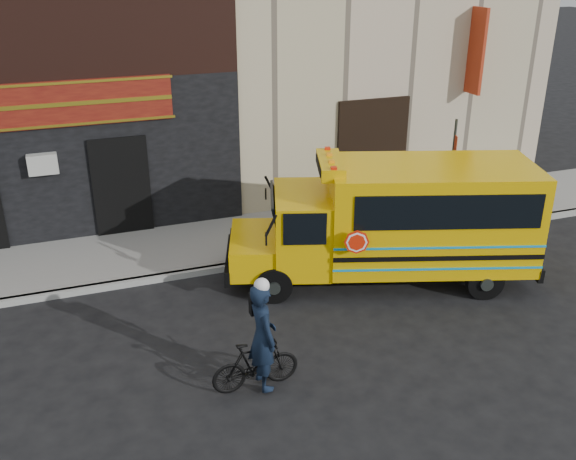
{
  "coord_description": "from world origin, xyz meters",
  "views": [
    {
      "loc": [
        -4.39,
        -10.73,
        7.07
      ],
      "look_at": [
        0.1,
        1.85,
        1.17
      ],
      "focal_mm": 40.0,
      "sensor_mm": 36.0,
      "label": 1
    }
  ],
  "objects_px": {
    "sign_pole": "(451,173)",
    "cyclist": "(263,339)",
    "school_bus": "(399,219)",
    "bicycle": "(255,365)"
  },
  "relations": [
    {
      "from": "bicycle",
      "to": "sign_pole",
      "type": "bearing_deg",
      "value": -56.89
    },
    {
      "from": "school_bus",
      "to": "cyclist",
      "type": "height_order",
      "value": "school_bus"
    },
    {
      "from": "cyclist",
      "to": "bicycle",
      "type": "bearing_deg",
      "value": 71.03
    },
    {
      "from": "sign_pole",
      "to": "cyclist",
      "type": "relative_size",
      "value": 1.58
    },
    {
      "from": "sign_pole",
      "to": "bicycle",
      "type": "height_order",
      "value": "sign_pole"
    },
    {
      "from": "bicycle",
      "to": "cyclist",
      "type": "bearing_deg",
      "value": -105.57
    },
    {
      "from": "cyclist",
      "to": "sign_pole",
      "type": "bearing_deg",
      "value": -59.58
    },
    {
      "from": "school_bus",
      "to": "bicycle",
      "type": "xyz_separation_m",
      "value": [
        -4.23,
        -2.78,
        -1.04
      ]
    },
    {
      "from": "school_bus",
      "to": "sign_pole",
      "type": "distance_m",
      "value": 3.03
    },
    {
      "from": "school_bus",
      "to": "bicycle",
      "type": "distance_m",
      "value": 5.17
    }
  ]
}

